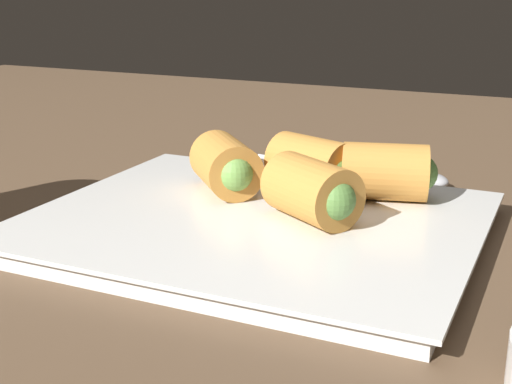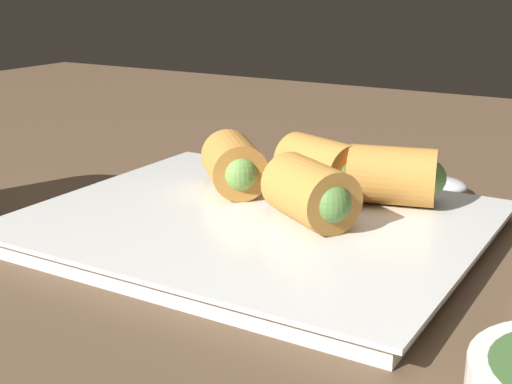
# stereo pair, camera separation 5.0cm
# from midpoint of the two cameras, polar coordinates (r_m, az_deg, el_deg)

# --- Properties ---
(table_surface) EXTENTS (1.80, 1.40, 0.02)m
(table_surface) POSITION_cam_midpoint_polar(r_m,az_deg,el_deg) (0.47, 5.29, -6.15)
(table_surface) COLOR brown
(table_surface) RESTS_ON ground
(serving_plate) EXTENTS (0.30, 0.25, 0.01)m
(serving_plate) POSITION_cam_midpoint_polar(r_m,az_deg,el_deg) (0.49, 2.92, -2.74)
(serving_plate) COLOR silver
(serving_plate) RESTS_ON table_surface
(roll_front_left) EXTENTS (0.07, 0.07, 0.04)m
(roll_front_left) POSITION_cam_midpoint_polar(r_m,az_deg,el_deg) (0.53, 0.97, 2.10)
(roll_front_left) COLOR #C68438
(roll_front_left) RESTS_ON serving_plate
(roll_front_right) EXTENTS (0.07, 0.07, 0.04)m
(roll_front_right) POSITION_cam_midpoint_polar(r_m,az_deg,el_deg) (0.47, 7.65, -0.19)
(roll_front_right) COLOR #C68438
(roll_front_right) RESTS_ON serving_plate
(roll_back_left) EXTENTS (0.07, 0.06, 0.04)m
(roll_back_left) POSITION_cam_midpoint_polar(r_m,az_deg,el_deg) (0.52, 13.99, 1.21)
(roll_back_left) COLOR #C68438
(roll_back_left) RESTS_ON serving_plate
(roll_back_right) EXTENTS (0.07, 0.06, 0.04)m
(roll_back_right) POSITION_cam_midpoint_polar(r_m,az_deg,el_deg) (0.54, 8.13, 1.96)
(roll_back_right) COLOR #C68438
(roll_back_right) RESTS_ON serving_plate
(spoon) EXTENTS (0.19, 0.05, 0.01)m
(spoon) POSITION_cam_midpoint_polar(r_m,az_deg,el_deg) (0.62, 15.67, 0.69)
(spoon) COLOR silver
(spoon) RESTS_ON table_surface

